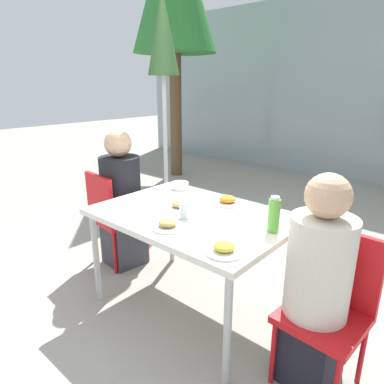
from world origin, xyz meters
TOP-DOWN VIEW (x-y plane):
  - ground_plane at (0.00, 0.00)m, footprint 24.00×24.00m
  - building_facade at (0.00, 4.47)m, footprint 10.00×0.20m
  - dining_table at (0.00, 0.00)m, footprint 1.31×0.92m
  - chair_left at (-0.96, 0.02)m, footprint 0.44×0.44m
  - person_left at (-0.91, 0.09)m, footprint 0.35×0.35m
  - chair_right at (0.96, 0.02)m, footprint 0.42×0.42m
  - person_right at (0.91, -0.06)m, footprint 0.33×0.33m
  - closed_umbrella at (-1.17, 0.90)m, footprint 0.36×0.36m
  - plate_0 at (-0.12, 0.01)m, footprint 0.21×0.21m
  - plate_1 at (0.06, -0.29)m, footprint 0.21×0.21m
  - plate_2 at (0.50, -0.32)m, footprint 0.21×0.21m
  - plate_3 at (0.07, 0.31)m, footprint 0.22×0.22m
  - bottle at (0.56, 0.09)m, footprint 0.07×0.07m
  - drinking_cup at (0.03, -0.10)m, footprint 0.07×0.07m
  - salad_bowl at (-0.44, 0.36)m, footprint 0.14×0.14m

SIDE VIEW (x-z plane):
  - ground_plane at x=0.00m, z-range 0.00..0.00m
  - chair_left at x=-0.96m, z-range 0.07..0.92m
  - chair_right at x=0.96m, z-range 0.07..0.92m
  - person_right at x=0.91m, z-range -0.03..1.16m
  - person_left at x=-0.91m, z-range -0.03..1.19m
  - dining_table at x=0.00m, z-range 0.31..1.06m
  - plate_2 at x=0.50m, z-range 0.74..0.79m
  - plate_1 at x=0.06m, z-range 0.74..0.79m
  - plate_0 at x=-0.12m, z-range 0.73..0.80m
  - plate_3 at x=0.07m, z-range 0.73..0.80m
  - salad_bowl at x=-0.44m, z-range 0.74..0.80m
  - drinking_cup at x=0.03m, z-range 0.74..0.85m
  - bottle at x=0.56m, z-range 0.74..0.96m
  - building_facade at x=0.00m, z-range 0.00..3.00m
  - closed_umbrella at x=-1.17m, z-range 0.64..3.09m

